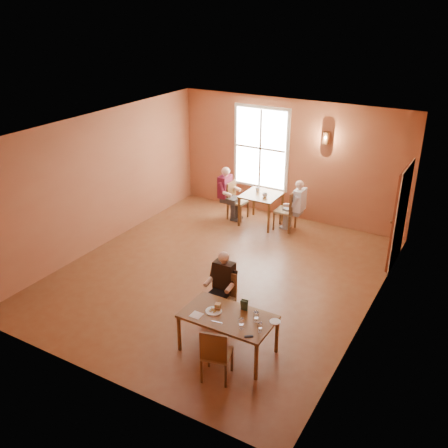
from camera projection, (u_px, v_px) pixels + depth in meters
The scene contains 30 objects.
ground at pixel (219, 274), 10.21m from camera, with size 6.00×7.00×0.01m, color brown.
wall_back at pixel (290, 160), 12.35m from camera, with size 6.00×0.04×3.00m, color brown.
wall_front at pixel (89, 291), 6.83m from camera, with size 6.00×0.04×3.00m, color brown.
wall_left at pixel (101, 181), 10.95m from camera, with size 0.04×7.00×3.00m, color brown.
wall_right at pixel (375, 241), 8.23m from camera, with size 0.04×7.00×3.00m, color brown.
ceiling at pixel (218, 129), 8.97m from camera, with size 6.00×7.00×0.04m, color white.
window at pixel (261, 148), 12.59m from camera, with size 1.36×0.10×1.96m, color white.
door at pixel (399, 217), 10.26m from camera, with size 0.12×1.04×2.10m, color maroon.
wall_sconce at pixel (326, 138), 11.58m from camera, with size 0.16×0.16×0.28m, color brown.
main_table at pixel (228, 333), 7.85m from camera, with size 1.44×0.81×0.67m, color brown, non-canonical shape.
chair_diner_main at pixel (221, 299), 8.55m from camera, with size 0.40×0.40×0.90m, color #3F2613, non-canonical shape.
diner_main at pixel (220, 293), 8.46m from camera, with size 0.48×0.48×1.19m, color black, non-canonical shape.
chair_empty at pixel (217, 352), 7.26m from camera, with size 0.40×0.40×0.90m, color #5E2916, non-canonical shape.
plate_food at pixel (214, 311), 7.80m from camera, with size 0.26×0.26×0.03m, color silver.
sandwich at pixel (218, 307), 7.82m from camera, with size 0.09×0.08×0.11m, color #D4B058.
goblet_a at pixel (256, 317), 7.52m from camera, with size 0.08×0.08×0.19m, color white, non-canonical shape.
goblet_b at pixel (260, 327), 7.30m from camera, with size 0.07×0.07×0.18m, color white, non-canonical shape.
goblet_c at pixel (241, 323), 7.36m from camera, with size 0.08×0.08×0.20m, color silver, non-canonical shape.
menu_stand at pixel (244, 305), 7.81m from camera, with size 0.11×0.06×0.19m, color #203425.
knife at pixel (217, 322), 7.56m from camera, with size 0.18×0.01×0.00m, color white.
napkin at pixel (196, 315), 7.72m from camera, with size 0.18×0.18×0.01m, color white.
side_plate at pixel (275, 322), 7.56m from camera, with size 0.17×0.17×0.01m, color silver.
sunglasses at pixel (249, 336), 7.23m from camera, with size 0.13×0.04×0.02m, color black.
second_table at pixel (261, 209), 12.36m from camera, with size 0.88×0.88×0.78m, color brown, non-canonical shape.
chair_diner_white at pixel (285, 210), 12.02m from camera, with size 0.44×0.44×1.01m, color #5D2A12, non-canonical shape.
diner_white at pixel (287, 206), 11.96m from camera, with size 0.49×0.49×1.23m, color white, non-canonical shape.
chair_diner_maroon at pixel (238, 201), 12.62m from camera, with size 0.42×0.42×0.96m, color #43200D, non-canonical shape.
diner_maroon at pixel (237, 194), 12.56m from camera, with size 0.52×0.52×1.30m, color #501921, non-canonical shape.
cup_a at pixel (265, 195), 12.02m from camera, with size 0.12×0.12×0.10m, color silver.
cup_b at pixel (258, 190), 12.37m from camera, with size 0.11×0.11×0.10m, color white.
Camera 1 is at (4.51, -7.64, 5.15)m, focal length 40.00 mm.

